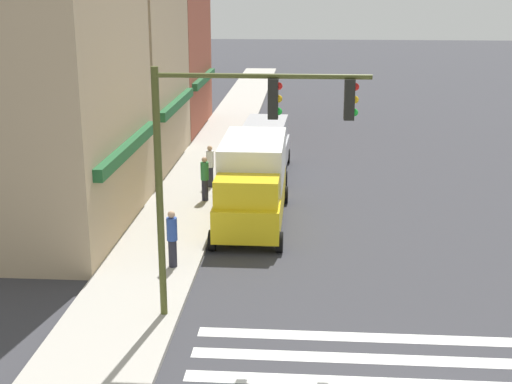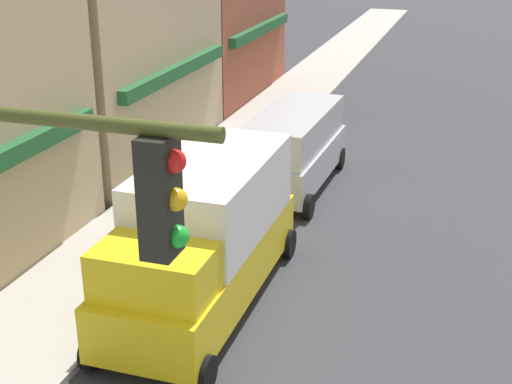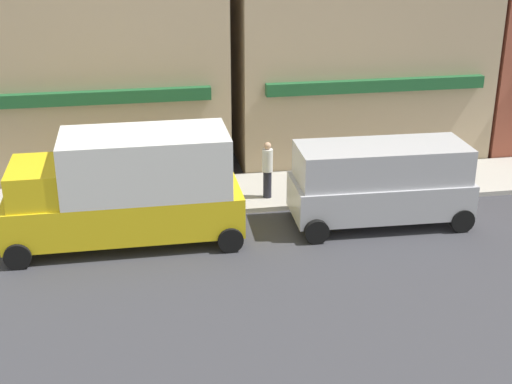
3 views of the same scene
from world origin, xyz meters
The scene contains 4 objects.
box_truck_yellow centered at (12.63, 4.70, 1.59)m, with size 6.20×2.42×3.04m.
van_silver centered at (19.68, 4.70, 1.29)m, with size 5.06×2.22×2.34m.
pedestrian_white_shirt centered at (16.84, 6.81, 1.07)m, with size 0.32×0.32×1.77m.
pedestrian_green_top centered at (14.85, 6.75, 1.07)m, with size 0.32×0.32×1.77m.
Camera 3 is at (12.93, -13.13, 8.48)m, focal length 50.00 mm.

